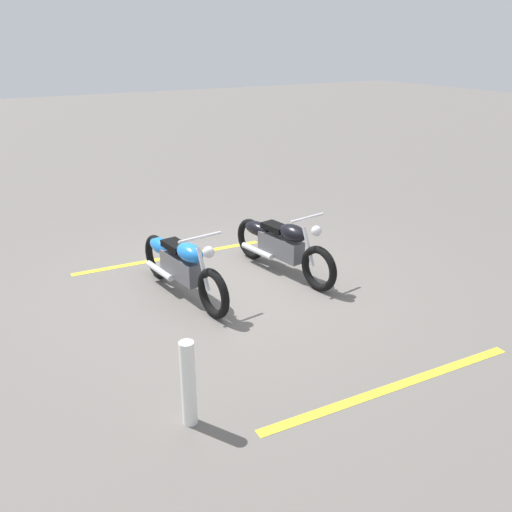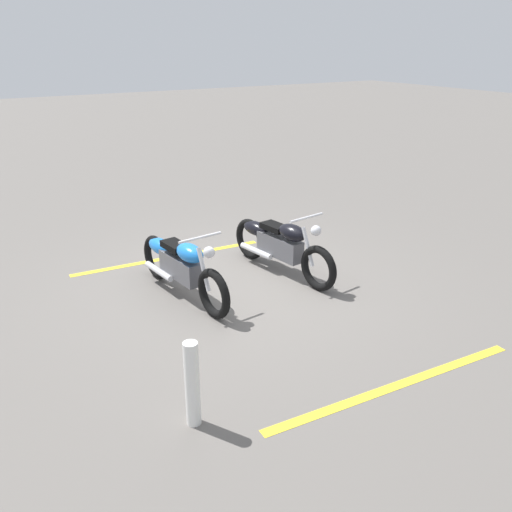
{
  "view_description": "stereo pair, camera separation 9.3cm",
  "coord_description": "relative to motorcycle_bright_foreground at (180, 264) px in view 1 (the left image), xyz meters",
  "views": [
    {
      "loc": [
        6.42,
        -3.41,
        3.38
      ],
      "look_at": [
        0.58,
        0.0,
        0.65
      ],
      "focal_mm": 38.05,
      "sensor_mm": 36.0,
      "label": 1
    },
    {
      "loc": [
        6.37,
        -3.49,
        3.38
      ],
      "look_at": [
        0.58,
        0.0,
        0.65
      ],
      "focal_mm": 38.05,
      "sensor_mm": 36.0,
      "label": 2
    }
  ],
  "objects": [
    {
      "name": "ground_plane",
      "position": [
        0.09,
        0.82,
        -0.46
      ],
      "size": [
        60.0,
        60.0,
        0.0
      ],
      "primitive_type": "plane",
      "color": "#66605B"
    },
    {
      "name": "motorcycle_bright_foreground",
      "position": [
        0.0,
        0.0,
        0.0
      ],
      "size": [
        2.23,
        0.64,
        1.04
      ],
      "rotation": [
        0.0,
        0.0,
        0.11
      ],
      "color": "black",
      "rests_on": "ground"
    },
    {
      "name": "motorcycle_dark_foreground",
      "position": [
        0.04,
        1.62,
        0.0
      ],
      "size": [
        2.22,
        0.68,
        1.04
      ],
      "rotation": [
        0.0,
        0.0,
        0.14
      ],
      "color": "black",
      "rests_on": "ground"
    },
    {
      "name": "bollard_post",
      "position": [
        2.61,
        -1.02,
        -0.03
      ],
      "size": [
        0.14,
        0.14,
        0.87
      ],
      "primitive_type": "cylinder",
      "color": "white",
      "rests_on": "ground"
    },
    {
      "name": "parking_stripe_near",
      "position": [
        -1.38,
        0.39,
        -0.46
      ],
      "size": [
        0.3,
        3.2,
        0.01
      ],
      "primitive_type": "cube",
      "rotation": [
        0.0,
        0.0,
        1.51
      ],
      "color": "yellow",
      "rests_on": "ground"
    },
    {
      "name": "parking_stripe_mid",
      "position": [
        3.16,
        1.04,
        -0.46
      ],
      "size": [
        0.3,
        3.2,
        0.01
      ],
      "primitive_type": "cube",
      "rotation": [
        0.0,
        0.0,
        1.51
      ],
      "color": "yellow",
      "rests_on": "ground"
    }
  ]
}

